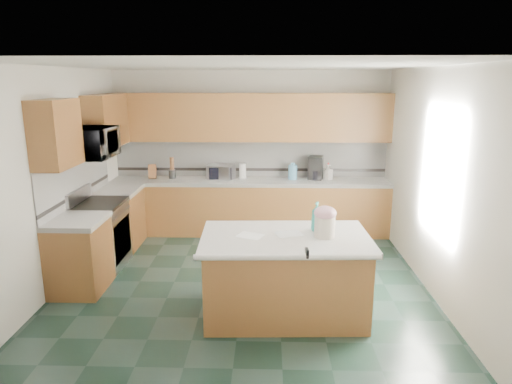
{
  "coord_description": "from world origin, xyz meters",
  "views": [
    {
      "loc": [
        0.31,
        -5.41,
        2.55
      ],
      "look_at": [
        0.15,
        0.35,
        1.12
      ],
      "focal_mm": 32.0,
      "sensor_mm": 36.0,
      "label": 1
    }
  ],
  "objects_px": {
    "treat_jar": "(325,227)",
    "coffee_maker": "(316,168)",
    "island_base": "(285,278)",
    "island_top": "(286,238)",
    "toaster_oven": "(221,172)",
    "soap_bottle_island": "(317,217)",
    "knife_block": "(152,172)"
  },
  "relations": [
    {
      "from": "island_top",
      "to": "treat_jar",
      "type": "distance_m",
      "value": 0.44
    },
    {
      "from": "knife_block",
      "to": "toaster_oven",
      "type": "bearing_deg",
      "value": -10.8
    },
    {
      "from": "island_base",
      "to": "toaster_oven",
      "type": "distance_m",
      "value": 3.05
    },
    {
      "from": "treat_jar",
      "to": "coffee_maker",
      "type": "height_order",
      "value": "coffee_maker"
    },
    {
      "from": "island_base",
      "to": "island_top",
      "type": "relative_size",
      "value": 0.94
    },
    {
      "from": "island_base",
      "to": "coffee_maker",
      "type": "height_order",
      "value": "coffee_maker"
    },
    {
      "from": "treat_jar",
      "to": "coffee_maker",
      "type": "distance_m",
      "value": 2.89
    },
    {
      "from": "soap_bottle_island",
      "to": "toaster_oven",
      "type": "distance_m",
      "value": 2.97
    },
    {
      "from": "treat_jar",
      "to": "knife_block",
      "type": "relative_size",
      "value": 0.97
    },
    {
      "from": "island_base",
      "to": "treat_jar",
      "type": "distance_m",
      "value": 0.73
    },
    {
      "from": "knife_block",
      "to": "treat_jar",
      "type": "bearing_deg",
      "value": -58.97
    },
    {
      "from": "soap_bottle_island",
      "to": "coffee_maker",
      "type": "height_order",
      "value": "coffee_maker"
    },
    {
      "from": "island_base",
      "to": "soap_bottle_island",
      "type": "relative_size",
      "value": 5.21
    },
    {
      "from": "soap_bottle_island",
      "to": "island_base",
      "type": "bearing_deg",
      "value": -131.04
    },
    {
      "from": "coffee_maker",
      "to": "knife_block",
      "type": "bearing_deg",
      "value": -166.75
    },
    {
      "from": "island_top",
      "to": "soap_bottle_island",
      "type": "bearing_deg",
      "value": 24.4
    },
    {
      "from": "knife_block",
      "to": "toaster_oven",
      "type": "distance_m",
      "value": 1.16
    },
    {
      "from": "toaster_oven",
      "to": "coffee_maker",
      "type": "relative_size",
      "value": 1.06
    },
    {
      "from": "island_top",
      "to": "treat_jar",
      "type": "xyz_separation_m",
      "value": [
        0.41,
        -0.02,
        0.14
      ]
    },
    {
      "from": "treat_jar",
      "to": "island_base",
      "type": "bearing_deg",
      "value": 155.62
    },
    {
      "from": "island_top",
      "to": "soap_bottle_island",
      "type": "distance_m",
      "value": 0.43
    },
    {
      "from": "soap_bottle_island",
      "to": "coffee_maker",
      "type": "distance_m",
      "value": 2.7
    },
    {
      "from": "island_base",
      "to": "island_top",
      "type": "distance_m",
      "value": 0.46
    },
    {
      "from": "toaster_oven",
      "to": "coffee_maker",
      "type": "bearing_deg",
      "value": 20.88
    },
    {
      "from": "island_top",
      "to": "knife_block",
      "type": "bearing_deg",
      "value": 125.07
    },
    {
      "from": "island_top",
      "to": "coffee_maker",
      "type": "height_order",
      "value": "coffee_maker"
    },
    {
      "from": "treat_jar",
      "to": "toaster_oven",
      "type": "xyz_separation_m",
      "value": [
        -1.39,
        2.85,
        0.01
      ]
    },
    {
      "from": "island_base",
      "to": "island_top",
      "type": "height_order",
      "value": "island_top"
    },
    {
      "from": "island_base",
      "to": "knife_block",
      "type": "height_order",
      "value": "knife_block"
    },
    {
      "from": "toaster_oven",
      "to": "coffee_maker",
      "type": "xyz_separation_m",
      "value": [
        1.58,
        0.03,
        0.07
      ]
    },
    {
      "from": "treat_jar",
      "to": "island_top",
      "type": "bearing_deg",
      "value": 155.62
    },
    {
      "from": "treat_jar",
      "to": "coffee_maker",
      "type": "xyz_separation_m",
      "value": [
        0.19,
        2.88,
        0.08
      ]
    }
  ]
}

